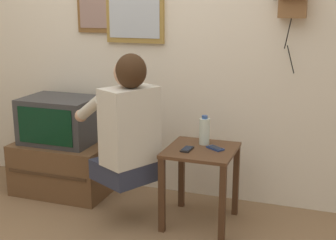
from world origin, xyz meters
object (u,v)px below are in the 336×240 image
(person, at_px, (127,124))
(cell_phone_spare, at_px, (215,148))
(television, at_px, (60,120))
(water_bottle, at_px, (204,131))
(cell_phone_held, at_px, (187,149))

(person, bearing_deg, cell_phone_spare, -42.32)
(person, relative_size, television, 1.54)
(television, distance_m, water_bottle, 1.22)
(cell_phone_spare, relative_size, water_bottle, 0.66)
(cell_phone_held, relative_size, water_bottle, 0.62)
(person, xyz_separation_m, water_bottle, (0.46, 0.28, -0.08))
(cell_phone_held, bearing_deg, television, 170.61)
(person, distance_m, cell_phone_spare, 0.62)
(person, bearing_deg, water_bottle, -30.28)
(television, bearing_deg, person, -25.62)
(person, xyz_separation_m, cell_phone_spare, (0.56, 0.20, -0.17))
(water_bottle, bearing_deg, cell_phone_held, -113.73)
(person, height_order, television, person)
(person, distance_m, water_bottle, 0.54)
(cell_phone_held, bearing_deg, water_bottle, 69.17)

